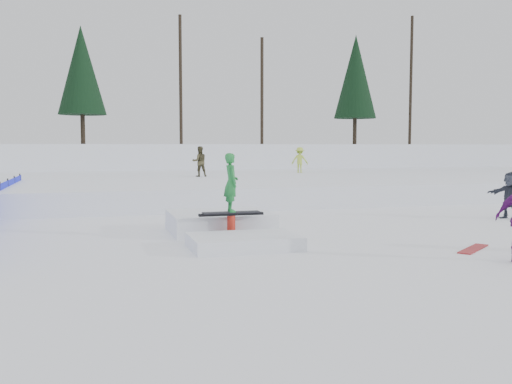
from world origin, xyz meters
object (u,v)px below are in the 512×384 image
object	(u,v)px
spectator_dark	(510,195)
jib_rail_feature	(226,224)
walker_olive	(200,161)
walker_ygreen	(300,160)

from	to	relation	value
spectator_dark	jib_rail_feature	bearing A→B (deg)	-104.30
walker_olive	walker_ygreen	size ratio (longest dim) A/B	1.03
walker_olive	jib_rail_feature	size ratio (longest dim) A/B	0.33
walker_ygreen	jib_rail_feature	xyz separation A→B (m)	(-7.94, -15.78, -1.21)
walker_ygreen	jib_rail_feature	world-z (taller)	walker_ygreen
walker_ygreen	spectator_dark	world-z (taller)	walker_ygreen
walker_olive	spectator_dark	xyz separation A→B (m)	(7.51, -12.46, -0.79)
spectator_dark	walker_ygreen	bearing A→B (deg)	165.76
walker_olive	spectator_dark	size ratio (longest dim) A/B	0.99
walker_olive	jib_rail_feature	xyz separation A→B (m)	(-1.84, -13.33, -1.23)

